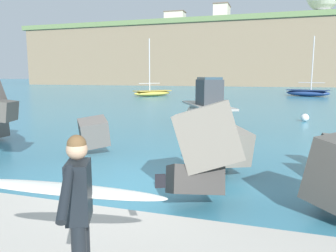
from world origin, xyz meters
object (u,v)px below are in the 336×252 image
object	(u,v)px
boat_near_left	(207,110)
station_building_west	(222,16)
station_building_central	(175,22)
boat_near_right	(152,93)
mooring_buoy_inner	(305,118)
surfer_with_board	(78,203)
boat_mid_left	(308,92)

from	to	relation	value
boat_near_left	station_building_west	bearing A→B (deg)	98.07
station_building_west	station_building_central	distance (m)	17.83
station_building_west	station_building_central	size ratio (longest dim) A/B	1.06
boat_near_right	station_building_west	size ratio (longest dim) A/B	1.01
boat_near_right	mooring_buoy_inner	xyz separation A→B (m)	(16.31, -19.20, -0.21)
boat_near_right	station_building_central	world-z (taller)	station_building_central
station_building_central	surfer_with_board	bearing A→B (deg)	-74.22
mooring_buoy_inner	boat_near_right	bearing A→B (deg)	130.34
boat_mid_left	station_building_west	distance (m)	59.22
boat_near_right	station_building_central	distance (m)	70.54
boat_mid_left	mooring_buoy_inner	size ratio (longest dim) A/B	16.66
boat_near_left	station_building_central	xyz separation A→B (m)	(-27.58, 88.19, 18.85)
mooring_buoy_inner	boat_mid_left	bearing A→B (deg)	84.41
surfer_with_board	mooring_buoy_inner	distance (m)	17.60
boat_near_right	mooring_buoy_inner	world-z (taller)	boat_near_right
boat_near_left	boat_near_right	size ratio (longest dim) A/B	0.82
surfer_with_board	boat_mid_left	distance (m)	42.35
boat_near_right	boat_mid_left	xyz separation A→B (m)	(18.73, 5.52, 0.04)
surfer_with_board	boat_near_right	size ratio (longest dim) A/B	0.29
surfer_with_board	boat_near_left	world-z (taller)	boat_near_left
mooring_buoy_inner	station_building_west	size ratio (longest dim) A/B	0.06
station_building_west	mooring_buoy_inner	bearing A→B (deg)	-77.99
surfer_with_board	boat_mid_left	xyz separation A→B (m)	(6.16, 41.89, -0.81)
boat_mid_left	station_building_central	size ratio (longest dim) A/B	1.11
boat_near_left	station_building_central	size ratio (longest dim) A/B	0.88
surfer_with_board	boat_near_right	distance (m)	38.49
mooring_buoy_inner	station_building_central	size ratio (longest dim) A/B	0.07
surfer_with_board	boat_near_right	bearing A→B (deg)	109.07
boat_near_left	station_building_central	world-z (taller)	station_building_central
surfer_with_board	station_building_west	distance (m)	97.27
surfer_with_board	mooring_buoy_inner	bearing A→B (deg)	77.72
station_building_central	mooring_buoy_inner	bearing A→B (deg)	-69.01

